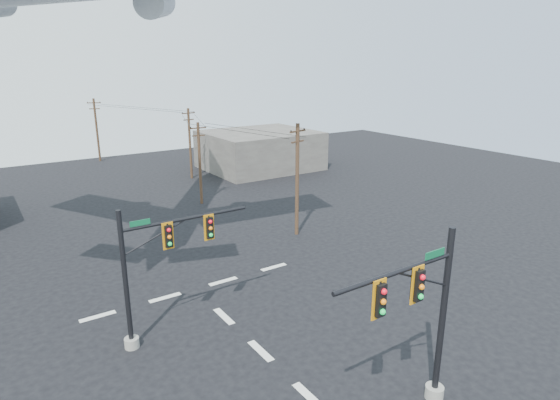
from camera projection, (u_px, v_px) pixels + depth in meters
ground at (309, 396)px, 20.30m from camera, size 120.00×120.00×0.00m
lane_markings at (247, 338)px, 24.54m from camera, size 14.00×21.20×0.01m
signal_mast_near at (424, 322)px, 18.34m from camera, size 6.33×0.86×7.82m
signal_mast_far at (155, 270)px, 23.42m from camera, size 7.10×0.81×7.33m
utility_pole_a at (297, 178)px, 38.06m from camera, size 1.83×0.60×9.30m
utility_pole_b at (200, 162)px, 46.75m from camera, size 1.68×0.28×8.28m
utility_pole_c at (190, 142)px, 57.10m from camera, size 1.76×0.36×8.62m
utility_pole_d at (97, 129)px, 67.20m from camera, size 1.79×0.75×9.00m
power_lines at (176, 116)px, 52.50m from camera, size 8.51×40.69×0.35m
building_right at (260, 150)px, 63.19m from camera, size 14.00×12.00×5.00m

